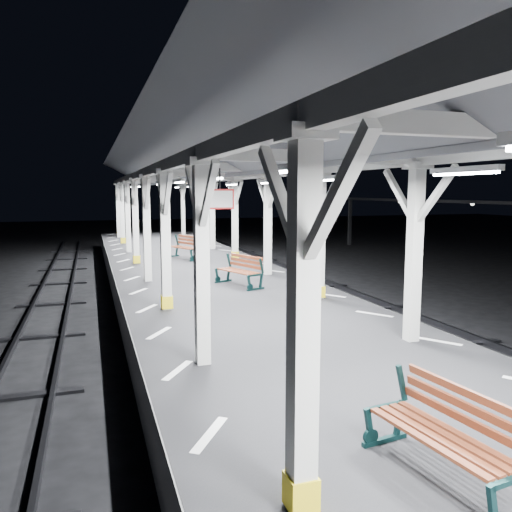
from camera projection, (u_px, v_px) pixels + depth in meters
ground at (274, 368)px, 10.81m from camera, size 120.00×120.00×0.00m
platform at (274, 346)px, 10.74m from camera, size 6.00×50.00×1.00m
hazard_stripes_left at (159, 333)px, 9.91m from camera, size 1.00×48.00×0.01m
hazard_stripes_right at (374, 314)px, 11.44m from camera, size 1.00×48.00×0.01m
track_left at (21, 394)px, 9.23m from camera, size 2.20×60.00×0.16m
track_right at (463, 342)px, 12.36m from camera, size 2.20×60.00×0.16m
canopy at (276, 154)px, 10.20m from camera, size 5.40×49.00×4.65m
bench_near at (447, 431)px, 4.86m from camera, size 0.81×1.70×0.89m
bench_mid at (241, 270)px, 14.87m from camera, size 1.14×1.78×0.91m
bench_far at (186, 246)px, 20.90m from camera, size 1.33×1.88×0.96m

